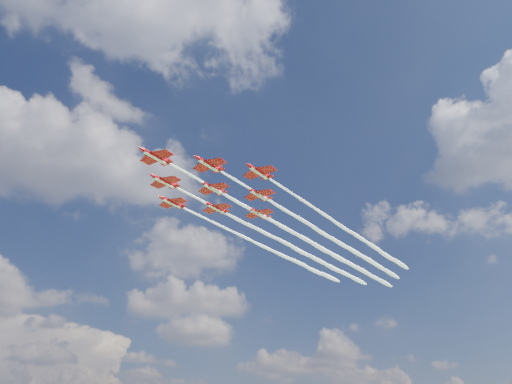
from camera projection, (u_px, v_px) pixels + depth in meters
jet_lead at (278, 224)px, 154.16m from camera, size 87.84×67.51×2.50m
jet_row2_port at (316, 229)px, 157.53m from camera, size 87.84×67.51×2.50m
jet_row2_starb at (276, 239)px, 165.60m from camera, size 87.84×67.51×2.50m
jet_row3_port at (352, 233)px, 160.91m from camera, size 87.84×67.51×2.50m
jet_row3_centre at (312, 243)px, 168.97m from camera, size 87.84×67.51×2.50m
jet_row3_starb at (275, 252)px, 177.03m from camera, size 87.84×67.51×2.50m
jet_row4_port at (346, 247)px, 172.35m from camera, size 87.84×67.51×2.50m
jet_row4_starb at (308, 255)px, 180.41m from camera, size 87.84×67.51×2.50m
jet_tail at (340, 258)px, 183.78m from camera, size 87.84×67.51×2.50m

